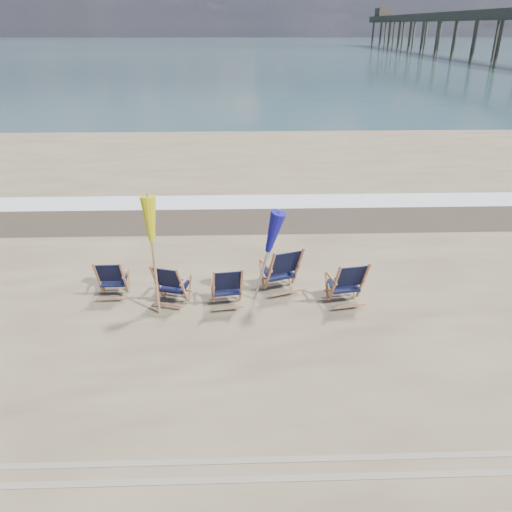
{
  "coord_description": "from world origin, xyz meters",
  "views": [
    {
      "loc": [
        -0.3,
        -6.96,
        5.15
      ],
      "look_at": [
        0.0,
        2.2,
        0.9
      ],
      "focal_mm": 35.0,
      "sensor_mm": 36.0,
      "label": 1
    }
  ],
  "objects_px": {
    "beach_chair_4": "(363,283)",
    "fishing_pier": "(493,29)",
    "beach_chair_0": "(124,279)",
    "beach_chair_1": "(182,287)",
    "beach_chair_3": "(298,268)",
    "umbrella_blue": "(265,234)",
    "umbrella_yellow": "(151,227)",
    "beach_chair_2": "(241,287)"
  },
  "relations": [
    {
      "from": "beach_chair_1",
      "to": "umbrella_blue",
      "type": "height_order",
      "value": "umbrella_blue"
    },
    {
      "from": "beach_chair_3",
      "to": "fishing_pier",
      "type": "bearing_deg",
      "value": -136.47
    },
    {
      "from": "beach_chair_4",
      "to": "fishing_pier",
      "type": "xyz_separation_m",
      "value": [
        35.89,
        72.32,
        4.12
      ]
    },
    {
      "from": "umbrella_yellow",
      "to": "fishing_pier",
      "type": "relative_size",
      "value": 0.02
    },
    {
      "from": "beach_chair_0",
      "to": "umbrella_blue",
      "type": "bearing_deg",
      "value": 175.65
    },
    {
      "from": "beach_chair_2",
      "to": "umbrella_blue",
      "type": "bearing_deg",
      "value": -159.89
    },
    {
      "from": "beach_chair_3",
      "to": "beach_chair_4",
      "type": "bearing_deg",
      "value": 133.95
    },
    {
      "from": "beach_chair_2",
      "to": "beach_chair_1",
      "type": "bearing_deg",
      "value": -9.35
    },
    {
      "from": "umbrella_blue",
      "to": "fishing_pier",
      "type": "xyz_separation_m",
      "value": [
        37.83,
        72.07,
        3.16
      ]
    },
    {
      "from": "umbrella_yellow",
      "to": "umbrella_blue",
      "type": "distance_m",
      "value": 2.16
    },
    {
      "from": "beach_chair_4",
      "to": "umbrella_blue",
      "type": "distance_m",
      "value": 2.18
    },
    {
      "from": "beach_chair_0",
      "to": "fishing_pier",
      "type": "height_order",
      "value": "fishing_pier"
    },
    {
      "from": "beach_chair_0",
      "to": "beach_chair_4",
      "type": "height_order",
      "value": "beach_chair_4"
    },
    {
      "from": "fishing_pier",
      "to": "umbrella_blue",
      "type": "bearing_deg",
      "value": -117.69
    },
    {
      "from": "beach_chair_2",
      "to": "umbrella_blue",
      "type": "distance_m",
      "value": 1.14
    },
    {
      "from": "beach_chair_0",
      "to": "beach_chair_3",
      "type": "height_order",
      "value": "beach_chair_3"
    },
    {
      "from": "beach_chair_2",
      "to": "umbrella_yellow",
      "type": "xyz_separation_m",
      "value": [
        -1.65,
        -0.01,
        1.28
      ]
    },
    {
      "from": "umbrella_blue",
      "to": "umbrella_yellow",
      "type": "bearing_deg",
      "value": -173.03
    },
    {
      "from": "beach_chair_1",
      "to": "umbrella_blue",
      "type": "xyz_separation_m",
      "value": [
        1.64,
        0.22,
        1.0
      ]
    },
    {
      "from": "umbrella_yellow",
      "to": "fishing_pier",
      "type": "distance_m",
      "value": 82.69
    },
    {
      "from": "beach_chair_0",
      "to": "fishing_pier",
      "type": "relative_size",
      "value": 0.01
    },
    {
      "from": "umbrella_blue",
      "to": "beach_chair_2",
      "type": "bearing_deg",
      "value": -152.23
    },
    {
      "from": "beach_chair_1",
      "to": "umbrella_yellow",
      "type": "distance_m",
      "value": 1.37
    },
    {
      "from": "beach_chair_1",
      "to": "umbrella_blue",
      "type": "relative_size",
      "value": 0.48
    },
    {
      "from": "beach_chair_4",
      "to": "umbrella_yellow",
      "type": "height_order",
      "value": "umbrella_yellow"
    },
    {
      "from": "fishing_pier",
      "to": "beach_chair_2",
      "type": "bearing_deg",
      "value": -117.91
    },
    {
      "from": "beach_chair_0",
      "to": "umbrella_blue",
      "type": "height_order",
      "value": "umbrella_blue"
    },
    {
      "from": "beach_chair_3",
      "to": "umbrella_blue",
      "type": "relative_size",
      "value": 0.56
    },
    {
      "from": "beach_chair_1",
      "to": "beach_chair_3",
      "type": "xyz_separation_m",
      "value": [
        2.35,
        0.6,
        0.07
      ]
    },
    {
      "from": "beach_chair_2",
      "to": "fishing_pier",
      "type": "xyz_separation_m",
      "value": [
        38.31,
        72.32,
        4.17
      ]
    },
    {
      "from": "beach_chair_4",
      "to": "fishing_pier",
      "type": "distance_m",
      "value": 80.84
    },
    {
      "from": "beach_chair_0",
      "to": "beach_chair_3",
      "type": "distance_m",
      "value": 3.57
    },
    {
      "from": "beach_chair_0",
      "to": "beach_chair_3",
      "type": "xyz_separation_m",
      "value": [
        3.57,
        0.2,
        0.09
      ]
    },
    {
      "from": "fishing_pier",
      "to": "beach_chair_1",
      "type": "bearing_deg",
      "value": -118.64
    },
    {
      "from": "beach_chair_2",
      "to": "beach_chair_3",
      "type": "bearing_deg",
      "value": -159.6
    },
    {
      "from": "beach_chair_4",
      "to": "umbrella_blue",
      "type": "relative_size",
      "value": 0.53
    },
    {
      "from": "beach_chair_4",
      "to": "fishing_pier",
      "type": "height_order",
      "value": "fishing_pier"
    },
    {
      "from": "beach_chair_0",
      "to": "beach_chair_1",
      "type": "bearing_deg",
      "value": 161.24
    },
    {
      "from": "beach_chair_3",
      "to": "umbrella_yellow",
      "type": "distance_m",
      "value": 3.15
    },
    {
      "from": "umbrella_yellow",
      "to": "umbrella_blue",
      "type": "xyz_separation_m",
      "value": [
        2.13,
        0.26,
        -0.28
      ]
    },
    {
      "from": "beach_chair_3",
      "to": "umbrella_blue",
      "type": "bearing_deg",
      "value": 9.16
    },
    {
      "from": "beach_chair_2",
      "to": "fishing_pier",
      "type": "height_order",
      "value": "fishing_pier"
    }
  ]
}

